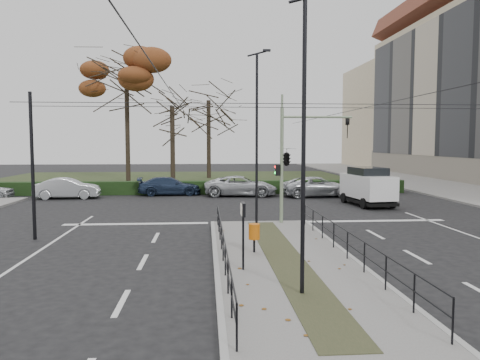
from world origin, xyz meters
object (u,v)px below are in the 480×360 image
Objects in this scene: streetlamp_median_near at (304,143)px; streetlamp_median_far at (257,137)px; litter_bin at (254,232)px; parked_car_fifth at (318,187)px; bare_tree_near at (172,112)px; white_van at (368,186)px; parked_car_fourth at (241,186)px; traffic_light at (288,156)px; bare_tree_center at (209,106)px; parked_car_second at (67,188)px; rust_tree at (126,74)px; parked_car_third at (169,186)px; info_panel at (243,217)px.

streetlamp_median_far reaches higher than streetlamp_median_near.
parked_car_fifth is (6.55, 17.68, -0.13)m from litter_bin.
litter_bin is at bearing -80.49° from bare_tree_near.
parked_car_fourth is at bearing 142.39° from white_van.
traffic_light is 0.68× the size of streetlamp_median_far.
white_van is 0.42× the size of bare_tree_center.
parked_car_second is 0.46× the size of bare_tree_near.
rust_tree is at bearing 45.49° from parked_car_fourth.
litter_bin is at bearing -177.63° from parked_car_fourth.
streetlamp_median_far is 17.86m from parked_car_second.
bare_tree_near is 16.74m from parked_car_fifth.
bare_tree_center is (-1.97, 30.31, 3.74)m from streetlamp_median_far.
parked_car_second is at bearing 99.58° from parked_car_third.
parked_car_fifth is (18.00, -0.11, -0.00)m from parked_car_second.
streetlamp_median_far is 1.48× the size of parked_car_fourth.
info_panel is 21.13m from parked_car_fifth.
parked_car_fifth is at bearing -103.33° from parked_car_third.
bare_tree_center reaches higher than parked_car_fifth.
traffic_light is 0.49× the size of bare_tree_center.
white_van is (19.97, -5.12, 0.53)m from parked_car_second.
streetlamp_median_near is (0.76, -4.55, 3.09)m from litter_bin.
traffic_light is at bearing -133.13° from white_van.
traffic_light is 15.28m from parked_car_third.
parked_car_fourth is 0.48× the size of bare_tree_center.
traffic_light is 18.27m from parked_car_second.
parked_car_third is at bearing -66.31° from rust_tree.
info_panel reaches higher than parked_car_fifth.
parked_car_second is at bearing 122.80° from litter_bin.
white_van is at bearing -122.32° from parked_car_fourth.
parked_car_fifth is (11.30, -10.73, -6.10)m from bare_tree_near.
parked_car_third is (-5.17, 24.03, -3.26)m from streetlamp_median_near.
streetlamp_median_near reaches higher than parked_car_fourth.
parked_car_fifth is at bearing 70.30° from info_panel.
parked_car_second is 0.32× the size of rust_tree.
white_van is (6.26, 6.68, -2.05)m from traffic_light.
info_panel is at bearing -155.30° from parked_car_second.
bare_tree_center is 2.15× the size of parked_car_fifth.
bare_tree_center is at bearing 96.90° from traffic_light.
streetlamp_median_near is 1.59× the size of white_van.
bare_tree_center is (-9.82, 22.77, 6.68)m from white_van.
streetlamp_median_near is at bearing -87.03° from bare_tree_center.
bare_tree_near is (-4.19, 30.60, 5.09)m from info_panel.
streetlamp_median_far is 28.05m from rust_tree.
parked_car_fourth is (1.51, 20.68, -0.99)m from info_panel.
white_van is 5.41m from parked_car_fifth.
traffic_light is at bearing 28.32° from streetlamp_median_far.
traffic_light is 1.16× the size of white_van.
parked_car_fourth is (5.35, -0.99, 0.06)m from parked_car_third.
parked_car_third is at bearing 116.26° from traffic_light.
rust_tree is at bearing -148.61° from bare_tree_center.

